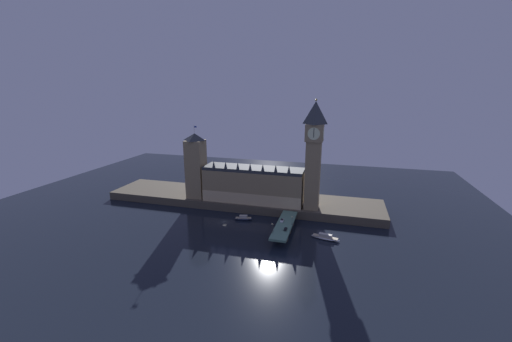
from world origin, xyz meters
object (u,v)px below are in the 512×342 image
(pedestrian_near_rail, at_px, (273,230))
(boat_downstream, at_px, (325,237))
(street_lamp_mid, at_px, (292,219))
(car_northbound_lead, at_px, (282,220))
(clock_tower, at_px, (314,153))
(boat_upstream, at_px, (243,218))
(victoria_tower, at_px, (196,166))
(car_southbound_lead, at_px, (286,229))
(street_lamp_near, at_px, (272,227))

(pedestrian_near_rail, distance_m, boat_downstream, 32.87)
(street_lamp_mid, bearing_deg, car_northbound_lead, 153.55)
(car_northbound_lead, relative_size, street_lamp_mid, 0.80)
(car_northbound_lead, height_order, boat_downstream, car_northbound_lead)
(street_lamp_mid, bearing_deg, clock_tower, 74.24)
(clock_tower, relative_size, boat_upstream, 6.00)
(victoria_tower, relative_size, car_southbound_lead, 14.02)
(clock_tower, xyz_separation_m, street_lamp_mid, (-8.92, -31.61, -37.99))
(car_northbound_lead, bearing_deg, street_lamp_near, -98.25)
(victoria_tower, height_order, street_lamp_near, victoria_tower)
(pedestrian_near_rail, relative_size, boat_upstream, 0.14)
(boat_downstream, bearing_deg, pedestrian_near_rail, -161.66)
(street_lamp_mid, bearing_deg, boat_downstream, -8.42)
(car_northbound_lead, bearing_deg, car_southbound_lead, -69.68)
(car_northbound_lead, height_order, boat_upstream, car_northbound_lead)
(victoria_tower, relative_size, boat_upstream, 4.41)
(clock_tower, xyz_separation_m, car_northbound_lead, (-16.07, -28.05, -40.93))
(car_northbound_lead, xyz_separation_m, boat_downstream, (28.53, -6.72, -5.20))
(pedestrian_near_rail, bearing_deg, street_lamp_mid, 54.91)
(victoria_tower, bearing_deg, street_lamp_mid, -21.96)
(car_southbound_lead, bearing_deg, street_lamp_mid, 72.86)
(boat_downstream, bearing_deg, victoria_tower, 160.68)
(victoria_tower, relative_size, car_northbound_lead, 12.17)
(clock_tower, height_order, pedestrian_near_rail, clock_tower)
(clock_tower, bearing_deg, boat_downstream, -70.28)
(clock_tower, height_order, street_lamp_mid, clock_tower)
(car_northbound_lead, height_order, street_lamp_mid, street_lamp_mid)
(pedestrian_near_rail, height_order, street_lamp_near, street_lamp_near)
(street_lamp_near, distance_m, boat_upstream, 38.46)
(clock_tower, relative_size, boat_downstream, 4.31)
(pedestrian_near_rail, bearing_deg, clock_tower, 67.85)
(boat_upstream, bearing_deg, street_lamp_near, -44.69)
(victoria_tower, bearing_deg, car_northbound_lead, -21.52)
(victoria_tower, height_order, car_southbound_lead, victoria_tower)
(clock_tower, distance_m, street_lamp_near, 62.68)
(car_northbound_lead, xyz_separation_m, car_southbound_lead, (4.50, -12.14, -0.12))
(car_northbound_lead, relative_size, boat_downstream, 0.26)
(street_lamp_mid, bearing_deg, car_southbound_lead, -107.14)
(street_lamp_near, bearing_deg, clock_tower, 68.00)
(boat_downstream, bearing_deg, car_northbound_lead, 166.75)
(victoria_tower, height_order, boat_downstream, victoria_tower)
(boat_upstream, bearing_deg, street_lamp_mid, -17.77)
(clock_tower, relative_size, street_lamp_mid, 13.22)
(car_southbound_lead, height_order, street_lamp_near, street_lamp_near)
(boat_upstream, bearing_deg, clock_tower, 23.68)
(street_lamp_near, relative_size, street_lamp_mid, 1.04)
(clock_tower, xyz_separation_m, boat_downstream, (12.46, -34.77, -46.14))
(victoria_tower, xyz_separation_m, street_lamp_mid, (82.27, -33.18, -22.41))
(clock_tower, relative_size, pedestrian_near_rail, 43.78)
(clock_tower, bearing_deg, street_lamp_near, -112.00)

